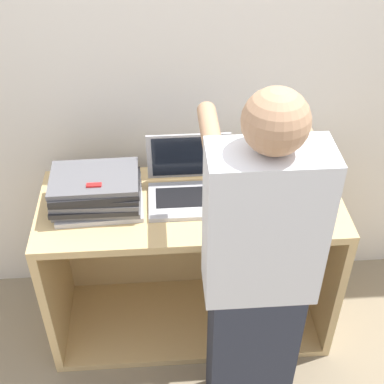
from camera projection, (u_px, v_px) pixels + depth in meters
The scene contains 8 objects.
ground_plane at pixel (195, 364), 2.59m from camera, with size 12.00×12.00×0.00m, color gray.
wall_back at pixel (185, 76), 2.35m from camera, with size 8.00×0.05×2.40m.
cart at pixel (190, 255), 2.61m from camera, with size 1.32×0.54×0.79m.
laptop_open at pixel (190, 185), 2.31m from camera, with size 0.36×0.29×0.26m.
laptop_stack_left at pixel (96, 192), 2.24m from camera, with size 0.38×0.27×0.16m.
laptop_stack_right at pixel (281, 190), 2.30m from camera, with size 0.38×0.27×0.09m.
person at pixel (257, 280), 1.97m from camera, with size 0.40×0.52×1.57m.
inventory_tag at pixel (94, 185), 2.14m from camera, with size 0.06×0.02×0.01m.
Camera 1 is at (-0.12, -1.50, 2.26)m, focal length 50.00 mm.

